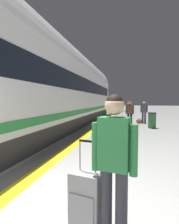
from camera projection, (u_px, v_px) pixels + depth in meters
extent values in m
cube|color=yellow|center=(99.00, 125.00, 11.78)|extent=(0.36, 80.00, 0.01)
cube|color=slate|center=(94.00, 125.00, 11.85)|extent=(0.63, 80.00, 0.01)
cube|color=#38383D|center=(42.00, 127.00, 8.68)|extent=(2.67, 26.16, 0.70)
cube|color=white|center=(41.00, 89.00, 8.57)|extent=(2.90, 27.25, 2.90)
cylinder|color=white|center=(40.00, 58.00, 8.48)|extent=(2.84, 26.71, 2.84)
cube|color=black|center=(41.00, 81.00, 8.55)|extent=(2.93, 25.62, 0.80)
cube|color=#268C3F|center=(41.00, 113.00, 8.64)|extent=(2.94, 26.71, 0.24)
cube|color=gray|center=(50.00, 96.00, 12.89)|extent=(0.02, 0.90, 2.00)
cylinder|color=#383842|center=(121.00, 207.00, 2.04)|extent=(0.14, 0.14, 0.83)
cylinder|color=#383842|center=(106.00, 204.00, 2.11)|extent=(0.14, 0.14, 0.83)
cube|color=#338C4C|center=(114.00, 144.00, 2.03)|extent=(0.36, 0.25, 0.59)
cylinder|color=#338C4C|center=(134.00, 150.00, 1.94)|extent=(0.09, 0.09, 0.55)
cylinder|color=#338C4C|center=(96.00, 146.00, 2.11)|extent=(0.09, 0.09, 0.55)
sphere|color=beige|center=(114.00, 105.00, 2.00)|extent=(0.22, 0.22, 0.22)
sphere|color=black|center=(114.00, 103.00, 2.00)|extent=(0.20, 0.20, 0.20)
cube|color=#9E9EA3|center=(86.00, 199.00, 2.25)|extent=(0.42, 0.29, 0.66)
cube|color=#9E9EA3|center=(81.00, 211.00, 2.14)|extent=(0.31, 0.08, 0.36)
cylinder|color=black|center=(78.00, 221.00, 2.39)|extent=(0.03, 0.06, 0.06)
cylinder|color=gray|center=(95.00, 157.00, 2.22)|extent=(0.02, 0.02, 0.38)
cylinder|color=gray|center=(80.00, 155.00, 2.31)|extent=(0.02, 0.02, 0.38)
cube|color=black|center=(88.00, 141.00, 2.25)|extent=(0.22, 0.07, 0.02)
cylinder|color=black|center=(128.00, 120.00, 11.27)|extent=(0.13, 0.13, 0.80)
cylinder|color=black|center=(131.00, 120.00, 11.23)|extent=(0.13, 0.13, 0.80)
cube|color=#4C4C51|center=(130.00, 109.00, 11.21)|extent=(0.32, 0.19, 0.57)
cylinder|color=#4C4C51|center=(126.00, 110.00, 11.26)|extent=(0.09, 0.09, 0.53)
cylinder|color=#4C4C51|center=(133.00, 110.00, 11.17)|extent=(0.09, 0.09, 0.53)
sphere|color=tan|center=(130.00, 102.00, 11.18)|extent=(0.21, 0.21, 0.21)
sphere|color=black|center=(130.00, 102.00, 11.18)|extent=(0.19, 0.19, 0.19)
cube|color=brown|center=(130.00, 109.00, 11.07)|extent=(0.25, 0.13, 0.38)
cube|color=black|center=(124.00, 122.00, 11.10)|extent=(0.38, 0.22, 0.53)
cube|color=black|center=(124.00, 122.00, 11.22)|extent=(0.31, 0.02, 0.29)
cylinder|color=black|center=(122.00, 127.00, 11.09)|extent=(0.02, 0.06, 0.06)
cylinder|color=black|center=(127.00, 127.00, 11.02)|extent=(0.02, 0.06, 0.06)
cylinder|color=gray|center=(122.00, 114.00, 11.04)|extent=(0.02, 0.02, 0.38)
cylinder|color=gray|center=(126.00, 114.00, 10.99)|extent=(0.02, 0.02, 0.38)
cube|color=black|center=(124.00, 111.00, 11.01)|extent=(0.22, 0.02, 0.02)
cylinder|color=#383842|center=(143.00, 118.00, 12.91)|extent=(0.13, 0.13, 0.80)
cylinder|color=#383842|center=(145.00, 118.00, 12.84)|extent=(0.13, 0.13, 0.80)
cube|color=#4C4C51|center=(144.00, 108.00, 12.83)|extent=(0.36, 0.26, 0.57)
cylinder|color=#4C4C51|center=(141.00, 109.00, 12.94)|extent=(0.09, 0.09, 0.53)
cylinder|color=#4C4C51|center=(147.00, 109.00, 12.75)|extent=(0.09, 0.09, 0.53)
sphere|color=beige|center=(144.00, 102.00, 12.81)|extent=(0.21, 0.21, 0.21)
sphere|color=black|center=(144.00, 102.00, 12.81)|extent=(0.19, 0.19, 0.19)
ellipsoid|color=brown|center=(139.00, 121.00, 12.84)|extent=(0.44, 0.26, 0.30)
torus|color=brown|center=(139.00, 120.00, 12.84)|extent=(0.22, 0.02, 0.22)
cylinder|color=black|center=(129.00, 110.00, 22.33)|extent=(0.14, 0.14, 0.86)
cylinder|color=black|center=(130.00, 110.00, 22.33)|extent=(0.14, 0.14, 0.86)
cube|color=orange|center=(130.00, 104.00, 22.28)|extent=(0.38, 0.28, 0.61)
cylinder|color=orange|center=(128.00, 105.00, 22.30)|extent=(0.09, 0.09, 0.57)
cylinder|color=orange|center=(131.00, 105.00, 22.30)|extent=(0.09, 0.09, 0.57)
sphere|color=#A37556|center=(130.00, 100.00, 22.26)|extent=(0.22, 0.22, 0.22)
sphere|color=black|center=(130.00, 100.00, 22.26)|extent=(0.21, 0.21, 0.21)
ellipsoid|color=black|center=(132.00, 113.00, 21.97)|extent=(0.44, 0.26, 0.30)
torus|color=black|center=(132.00, 112.00, 21.96)|extent=(0.22, 0.02, 0.22)
cylinder|color=#2D6638|center=(152.00, 121.00, 10.61)|extent=(0.44, 0.44, 0.85)
cylinder|color=#262628|center=(152.00, 113.00, 10.58)|extent=(0.46, 0.46, 0.06)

